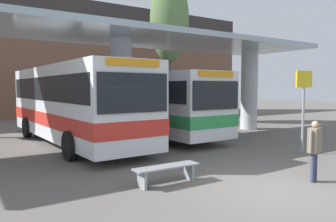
{
  "coord_description": "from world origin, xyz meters",
  "views": [
    {
      "loc": [
        -6.3,
        -4.93,
        2.41
      ],
      "look_at": [
        0.0,
        4.66,
        1.6
      ],
      "focal_mm": 35.0,
      "sensor_mm": 36.0,
      "label": 1
    }
  ],
  "objects_px": {
    "transit_bus_left_bay": "(73,101)",
    "pedestrian_waiting": "(315,145)",
    "poplar_tree_behind_right": "(169,20)",
    "transit_bus_center_bay": "(145,101)",
    "info_sign_platform": "(304,95)",
    "waiting_bench_near_pillar": "(167,170)"
  },
  "relations": [
    {
      "from": "transit_bus_left_bay",
      "to": "pedestrian_waiting",
      "type": "xyz_separation_m",
      "value": [
        3.33,
        -9.27,
        -0.88
      ]
    },
    {
      "from": "waiting_bench_near_pillar",
      "to": "info_sign_platform",
      "type": "relative_size",
      "value": 0.58
    },
    {
      "from": "poplar_tree_behind_right",
      "to": "transit_bus_left_bay",
      "type": "bearing_deg",
      "value": -147.8
    },
    {
      "from": "poplar_tree_behind_right",
      "to": "waiting_bench_near_pillar",
      "type": "bearing_deg",
      "value": -123.81
    },
    {
      "from": "pedestrian_waiting",
      "to": "transit_bus_left_bay",
      "type": "bearing_deg",
      "value": 97.43
    },
    {
      "from": "waiting_bench_near_pillar",
      "to": "transit_bus_center_bay",
      "type": "bearing_deg",
      "value": 64.22
    },
    {
      "from": "transit_bus_center_bay",
      "to": "info_sign_platform",
      "type": "distance_m",
      "value": 7.89
    },
    {
      "from": "transit_bus_center_bay",
      "to": "pedestrian_waiting",
      "type": "distance_m",
      "value": 9.92
    },
    {
      "from": "transit_bus_left_bay",
      "to": "pedestrian_waiting",
      "type": "height_order",
      "value": "transit_bus_left_bay"
    },
    {
      "from": "pedestrian_waiting",
      "to": "poplar_tree_behind_right",
      "type": "height_order",
      "value": "poplar_tree_behind_right"
    },
    {
      "from": "transit_bus_center_bay",
      "to": "info_sign_platform",
      "type": "relative_size",
      "value": 3.53
    },
    {
      "from": "transit_bus_left_bay",
      "to": "transit_bus_center_bay",
      "type": "distance_m",
      "value": 3.96
    },
    {
      "from": "transit_bus_center_bay",
      "to": "poplar_tree_behind_right",
      "type": "height_order",
      "value": "poplar_tree_behind_right"
    },
    {
      "from": "transit_bus_center_bay",
      "to": "pedestrian_waiting",
      "type": "bearing_deg",
      "value": 84.72
    },
    {
      "from": "info_sign_platform",
      "to": "pedestrian_waiting",
      "type": "distance_m",
      "value": 3.99
    },
    {
      "from": "transit_bus_left_bay",
      "to": "poplar_tree_behind_right",
      "type": "xyz_separation_m",
      "value": [
        8.63,
        5.43,
        5.35
      ]
    },
    {
      "from": "transit_bus_center_bay",
      "to": "transit_bus_left_bay",
      "type": "bearing_deg",
      "value": 6.86
    },
    {
      "from": "transit_bus_left_bay",
      "to": "pedestrian_waiting",
      "type": "distance_m",
      "value": 9.89
    },
    {
      "from": "transit_bus_left_bay",
      "to": "info_sign_platform",
      "type": "distance_m",
      "value": 9.35
    },
    {
      "from": "info_sign_platform",
      "to": "pedestrian_waiting",
      "type": "relative_size",
      "value": 1.93
    },
    {
      "from": "transit_bus_left_bay",
      "to": "transit_bus_center_bay",
      "type": "bearing_deg",
      "value": -173.3
    },
    {
      "from": "waiting_bench_near_pillar",
      "to": "poplar_tree_behind_right",
      "type": "distance_m",
      "value": 16.84
    }
  ]
}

